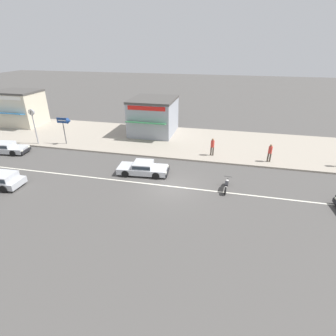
% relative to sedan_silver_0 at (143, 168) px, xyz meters
% --- Properties ---
extents(ground_plane, '(160.00, 160.00, 0.00)m').
position_rel_sedan_silver_0_xyz_m(ground_plane, '(2.74, -1.61, -0.53)').
color(ground_plane, '#4C4947').
extents(lane_centre_stripe, '(50.40, 0.14, 0.01)m').
position_rel_sedan_silver_0_xyz_m(lane_centre_stripe, '(2.74, -1.61, -0.53)').
color(lane_centre_stripe, silver).
rests_on(lane_centre_stripe, ground).
extents(kerb_strip, '(68.00, 10.00, 0.15)m').
position_rel_sedan_silver_0_xyz_m(kerb_strip, '(2.74, 8.47, -0.46)').
color(kerb_strip, '#9E9384').
rests_on(kerb_strip, ground).
extents(sedan_silver_0, '(4.36, 2.11, 1.06)m').
position_rel_sedan_silver_0_xyz_m(sedan_silver_0, '(0.00, 0.00, 0.00)').
color(sedan_silver_0, '#B7BABF').
rests_on(sedan_silver_0, ground).
extents(sedan_silver_3, '(4.65, 2.12, 1.06)m').
position_rel_sedan_silver_0_xyz_m(sedan_silver_3, '(-14.97, 1.39, 0.00)').
color(sedan_silver_3, '#B7BABF').
rests_on(sedan_silver_3, ground).
extents(motorcycle_0, '(0.56, 1.99, 0.80)m').
position_rel_sedan_silver_0_xyz_m(motorcycle_0, '(6.93, -1.16, -0.11)').
color(motorcycle_0, black).
rests_on(motorcycle_0, ground).
extents(street_clock, '(0.62, 0.22, 3.74)m').
position_rel_sedan_silver_0_xyz_m(street_clock, '(-13.26, 4.12, 2.36)').
color(street_clock, '#9E9EA3').
rests_on(street_clock, kerb_strip).
extents(arrow_signboard, '(1.61, 0.61, 2.88)m').
position_rel_sedan_silver_0_xyz_m(arrow_signboard, '(-9.72, 4.72, 2.03)').
color(arrow_signboard, '#4C4C51').
rests_on(arrow_signboard, kerb_strip).
extents(pedestrian_near_clock, '(0.34, 0.34, 1.72)m').
position_rel_sedan_silver_0_xyz_m(pedestrian_near_clock, '(5.38, 5.01, 0.62)').
color(pedestrian_near_clock, '#4C4238').
rests_on(pedestrian_near_clock, kerb_strip).
extents(pedestrian_by_shop, '(0.34, 0.34, 1.69)m').
position_rel_sedan_silver_0_xyz_m(pedestrian_by_shop, '(10.58, 4.66, 0.60)').
color(pedestrian_by_shop, '#4C4238').
rests_on(pedestrian_by_shop, kerb_strip).
extents(shopfront_corner_warung, '(5.32, 4.94, 4.40)m').
position_rel_sedan_silver_0_xyz_m(shopfront_corner_warung, '(-20.06, 10.23, 1.82)').
color(shopfront_corner_warung, beige).
rests_on(shopfront_corner_warung, kerb_strip).
extents(shopfront_mid_block, '(5.03, 6.42, 4.09)m').
position_rel_sedan_silver_0_xyz_m(shopfront_mid_block, '(-2.06, 10.69, 1.67)').
color(shopfront_mid_block, '#999EA8').
rests_on(shopfront_mid_block, kerb_strip).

